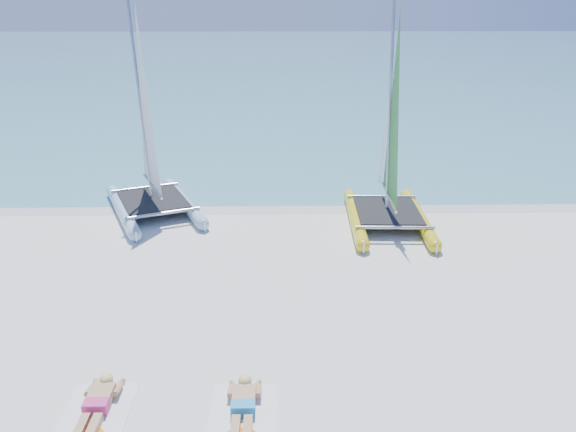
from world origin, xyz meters
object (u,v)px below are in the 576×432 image
(towel_b, at_px, (242,425))
(sunbather_b, at_px, (243,410))
(catamaran_blue, at_px, (148,150))
(towel_a, at_px, (92,423))
(catamaran_yellow, at_px, (389,153))
(sunbather_a, at_px, (95,408))

(towel_b, bearing_deg, sunbather_b, 90.00)
(catamaran_blue, distance_m, towel_b, 10.00)
(towel_a, bearing_deg, sunbather_b, 2.82)
(catamaran_yellow, relative_size, sunbather_b, 3.57)
(towel_a, bearing_deg, catamaran_yellow, 55.14)
(sunbather_b, bearing_deg, catamaran_blue, 109.39)
(sunbather_a, bearing_deg, catamaran_yellow, 54.53)
(sunbather_a, relative_size, sunbather_b, 1.00)
(catamaran_blue, distance_m, sunbather_b, 9.81)
(sunbather_a, distance_m, sunbather_b, 2.24)
(catamaran_blue, height_order, sunbather_b, catamaran_blue)
(towel_a, bearing_deg, sunbather_a, 90.00)
(towel_a, distance_m, sunbather_a, 0.22)
(catamaran_yellow, xyz_separation_m, sunbather_a, (-5.92, -8.31, -1.82))
(catamaran_yellow, height_order, sunbather_a, catamaran_yellow)
(sunbather_b, bearing_deg, sunbather_a, 177.92)
(towel_a, height_order, towel_b, same)
(catamaran_yellow, bearing_deg, towel_b, -111.03)
(catamaran_blue, height_order, catamaran_yellow, catamaran_blue)
(catamaran_yellow, relative_size, towel_b, 3.33)
(towel_a, xyz_separation_m, sunbather_a, (0.00, 0.19, 0.11))
(towel_a, xyz_separation_m, towel_b, (2.24, -0.08, 0.00))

